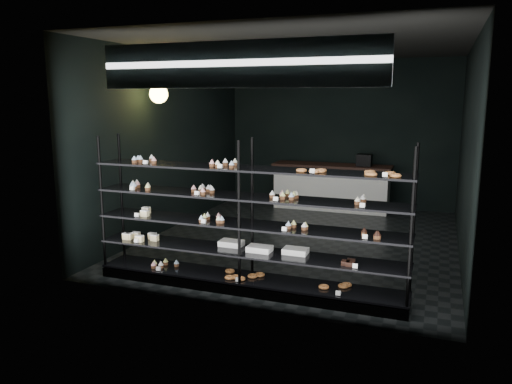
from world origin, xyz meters
TOP-DOWN VIEW (x-y plane):
  - room at (0.00, 0.00)m, footprint 5.01×6.01m
  - display_shelf at (-0.09, -2.45)m, footprint 4.00×0.50m
  - signage at (0.00, -2.93)m, footprint 3.30×0.05m
  - pendant_lamp at (-2.13, -0.99)m, footprint 0.29×0.29m
  - service_counter at (-0.03, 2.50)m, footprint 2.52×0.65m

SIDE VIEW (x-z plane):
  - service_counter at x=-0.03m, z-range -0.11..1.12m
  - display_shelf at x=-0.09m, z-range -0.33..1.58m
  - room at x=0.00m, z-range 0.00..3.20m
  - pendant_lamp at x=-2.13m, z-range 2.01..2.89m
  - signage at x=0.00m, z-range 2.50..3.00m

